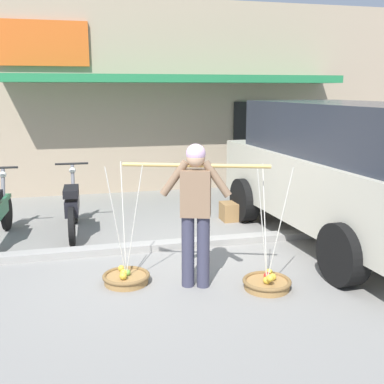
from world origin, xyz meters
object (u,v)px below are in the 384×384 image
at_px(fruit_basket_left_side, 126,277).
at_px(parked_truck, 345,169).
at_px(motorcycle_second_in_row, 73,206).
at_px(fruit_vendor, 196,206).
at_px(fruit_basket_right_side, 267,282).
at_px(wooden_crate, 233,211).

xyz_separation_m(fruit_basket_left_side, parked_truck, (3.37, 0.81, 1.05)).
bearing_deg(motorcycle_second_in_row, fruit_basket_left_side, -74.81).
bearing_deg(fruit_vendor, motorcycle_second_in_row, 119.17).
xyz_separation_m(fruit_vendor, parked_truck, (2.58, 1.09, 0.15)).
relative_size(fruit_basket_right_side, parked_truck, 0.30).
height_order(fruit_vendor, parked_truck, parked_truck).
relative_size(fruit_basket_left_side, parked_truck, 0.30).
bearing_deg(fruit_basket_left_side, fruit_vendor, -19.63).
xyz_separation_m(fruit_vendor, wooden_crate, (1.38, 2.63, -0.82)).
bearing_deg(motorcycle_second_in_row, fruit_basket_right_side, -51.79).
bearing_deg(wooden_crate, motorcycle_second_in_row, -177.18).
distance_m(fruit_vendor, parked_truck, 2.80).
height_order(fruit_vendor, motorcycle_second_in_row, fruit_vendor).
relative_size(fruit_vendor, fruit_basket_right_side, 1.17).
xyz_separation_m(fruit_vendor, fruit_basket_right_side, (0.79, -0.28, -0.90)).
xyz_separation_m(fruit_basket_right_side, parked_truck, (1.78, 1.37, 1.05)).
xyz_separation_m(parked_truck, wooden_crate, (-1.20, 1.54, -0.97)).
relative_size(fruit_vendor, wooden_crate, 3.85).
bearing_deg(fruit_vendor, parked_truck, 22.98).
distance_m(fruit_vendor, motorcycle_second_in_row, 2.90).
relative_size(fruit_vendor, motorcycle_second_in_row, 0.93).
bearing_deg(fruit_basket_left_side, motorcycle_second_in_row, 105.19).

